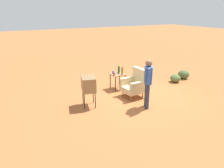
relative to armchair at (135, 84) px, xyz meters
The scene contains 12 objects.
ground_plane 0.53m from the armchair, 10.82° to the left, with size 60.00×60.00×0.00m, color #AD6033.
armchair is the anchor object (origin of this frame).
side_table 1.02m from the armchair, 169.16° to the right, with size 0.56×0.56×0.65m.
tv_on_stand 1.88m from the armchair, 91.10° to the right, with size 0.69×0.58×1.03m.
person_standing 1.10m from the armchair, 11.74° to the right, with size 0.50×0.38×1.64m.
soda_can_blue 1.15m from the armchair, 160.88° to the right, with size 0.07×0.07×0.12m, color blue.
soda_can_red 0.99m from the armchair, 154.45° to the right, with size 0.07×0.07×0.12m, color red.
bottle_wine_green 1.05m from the armchair, behind, with size 0.07×0.07×0.32m, color #1E5623.
bottle_tall_amber 0.89m from the armchair, behind, with size 0.07×0.07×0.30m, color brown.
flower_vase 1.23m from the armchair, behind, with size 0.14×0.10×0.27m.
shrub_near 3.36m from the armchair, 102.31° to the left, with size 0.52×0.52×0.40m, color #475B33.
shrub_mid 2.62m from the armchair, 101.27° to the left, with size 0.47×0.47×0.36m, color #516B38.
Camera 1 is at (5.96, -4.32, 3.13)m, focal length 33.83 mm.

